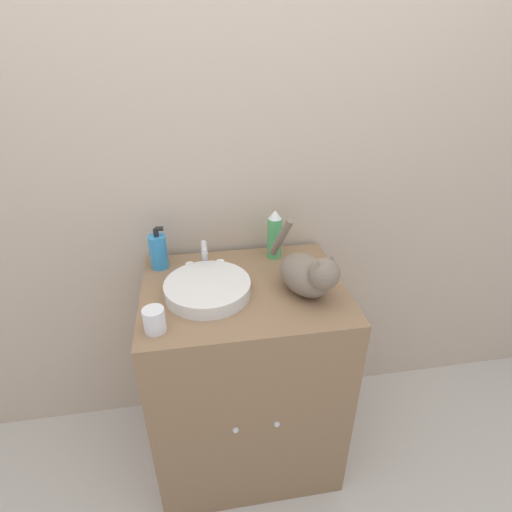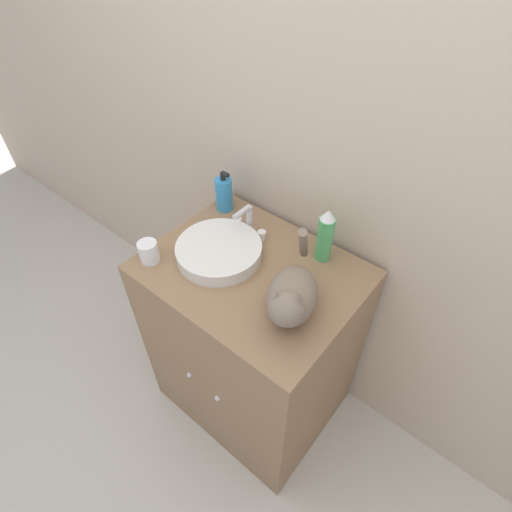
# 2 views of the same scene
# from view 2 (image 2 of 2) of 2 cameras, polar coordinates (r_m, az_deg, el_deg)

# --- Properties ---
(ground_plane) EXTENTS (8.00, 8.00, 0.00)m
(ground_plane) POSITION_cam_2_polar(r_m,az_deg,el_deg) (2.04, -6.12, -24.46)
(ground_plane) COLOR beige
(wall_back) EXTENTS (6.00, 0.05, 2.50)m
(wall_back) POSITION_cam_2_polar(r_m,az_deg,el_deg) (1.39, 8.41, 16.05)
(wall_back) COLOR #C6B29E
(wall_back) RESTS_ON ground_plane
(vanity_cabinet) EXTENTS (0.74, 0.59, 0.90)m
(vanity_cabinet) POSITION_cam_2_polar(r_m,az_deg,el_deg) (1.74, -0.52, -12.24)
(vanity_cabinet) COLOR #8C6B4C
(vanity_cabinet) RESTS_ON ground_plane
(sink_basin) EXTENTS (0.31, 0.31, 0.05)m
(sink_basin) POSITION_cam_2_polar(r_m,az_deg,el_deg) (1.42, -5.31, 0.76)
(sink_basin) COLOR white
(sink_basin) RESTS_ON vanity_cabinet
(faucet) EXTENTS (0.15, 0.10, 0.13)m
(faucet) POSITION_cam_2_polar(r_m,az_deg,el_deg) (1.49, -1.16, 4.88)
(faucet) COLOR silver
(faucet) RESTS_ON vanity_cabinet
(cat) EXTENTS (0.23, 0.35, 0.25)m
(cat) POSITION_cam_2_polar(r_m,az_deg,el_deg) (1.20, 5.06, -5.82)
(cat) COLOR #7A6B5B
(cat) RESTS_ON vanity_cabinet
(soap_bottle) EXTENTS (0.07, 0.07, 0.18)m
(soap_bottle) POSITION_cam_2_polar(r_m,az_deg,el_deg) (1.61, -4.60, 8.87)
(soap_bottle) COLOR #338CCC
(soap_bottle) RESTS_ON vanity_cabinet
(spray_bottle) EXTENTS (0.06, 0.06, 0.21)m
(spray_bottle) POSITION_cam_2_polar(r_m,az_deg,el_deg) (1.38, 9.84, 2.89)
(spray_bottle) COLOR #4CB266
(spray_bottle) RESTS_ON vanity_cabinet
(cup) EXTENTS (0.07, 0.07, 0.08)m
(cup) POSITION_cam_2_polar(r_m,az_deg,el_deg) (1.44, -15.09, 0.57)
(cup) COLOR white
(cup) RESTS_ON vanity_cabinet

